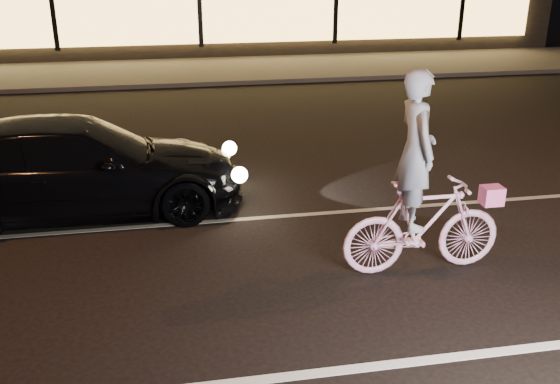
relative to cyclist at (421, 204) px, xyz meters
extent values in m
plane|color=black|center=(-1.58, -0.17, -0.85)|extent=(90.00, 90.00, 0.00)
cube|color=silver|center=(-1.58, -1.67, -0.85)|extent=(60.00, 0.12, 0.01)
cube|color=gray|center=(-1.58, 1.83, -0.85)|extent=(60.00, 0.10, 0.01)
cube|color=#383533|center=(-1.58, 12.83, -0.79)|extent=(30.00, 4.00, 0.12)
cube|color=#EEB353|center=(-1.58, 14.73, 0.75)|extent=(23.00, 0.15, 2.00)
cube|color=black|center=(-6.08, 14.65, 0.75)|extent=(0.15, 0.08, 2.20)
cube|color=black|center=(-1.58, 14.65, 0.75)|extent=(0.15, 0.08, 2.20)
cube|color=black|center=(2.92, 14.65, 0.75)|extent=(0.15, 0.08, 2.20)
cube|color=black|center=(7.42, 14.65, 0.75)|extent=(0.15, 0.08, 2.20)
imported|color=#DB4691|center=(0.04, 0.00, -0.28)|extent=(1.91, 0.54, 1.15)
imported|color=silver|center=(-0.12, 0.00, 0.65)|extent=(0.43, 0.66, 1.80)
cube|color=#F93E7F|center=(0.86, 0.00, 0.04)|extent=(0.24, 0.20, 0.22)
imported|color=black|center=(-4.10, 2.57, -0.18)|extent=(4.69, 1.94, 1.36)
sphere|color=#FFF2BF|center=(-1.86, 3.21, -0.23)|extent=(0.23, 0.23, 0.23)
sphere|color=#FFF2BF|center=(-1.85, 1.96, -0.23)|extent=(0.23, 0.23, 0.23)
camera|label=1|loc=(-2.76, -6.16, 2.75)|focal=40.00mm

